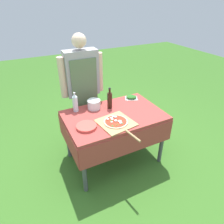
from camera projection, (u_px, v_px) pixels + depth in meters
ground_plane at (114, 158)px, 2.81m from camera, size 12.00×12.00×0.00m
prep_table at (114, 121)px, 2.50m from camera, size 1.21×0.79×0.72m
person_cook at (83, 84)px, 2.70m from camera, size 0.60×0.20×1.60m
pizza_on_peel at (116, 123)px, 2.27m from camera, size 0.42×0.62×0.05m
oil_bottle at (110, 100)px, 2.53m from camera, size 0.06×0.06×0.28m
water_bottle at (75, 103)px, 2.46m from camera, size 0.07×0.07×0.25m
herb_container at (131, 97)px, 2.81m from camera, size 0.21×0.20×0.05m
mixing_tub at (94, 104)px, 2.55m from camera, size 0.17×0.17×0.11m
plate_stack at (86, 126)px, 2.20m from camera, size 0.23×0.23×0.03m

